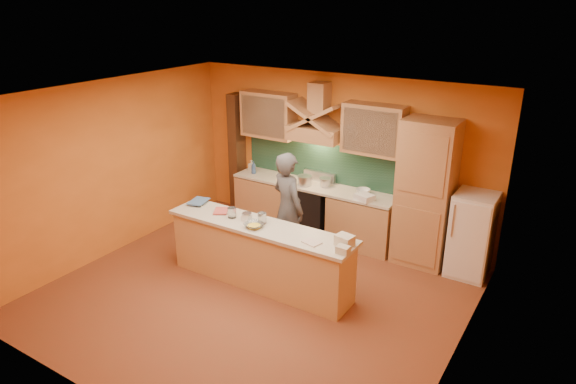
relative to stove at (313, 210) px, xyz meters
The scene contains 36 objects.
floor 2.27m from the stove, 82.23° to the right, with size 5.50×5.00×0.01m, color brown.
ceiling 3.23m from the stove, 82.23° to the right, with size 5.50×5.00×0.01m, color white.
wall_back 1.04m from the stove, 45.00° to the left, with size 5.50×0.02×2.80m, color orange.
wall_front 4.80m from the stove, 86.35° to the right, with size 5.50×0.02×2.80m, color orange.
wall_left 3.43m from the stove, 138.08° to the right, with size 0.02×5.00×2.80m, color orange.
wall_right 3.88m from the stove, 35.80° to the right, with size 0.02×5.00×2.80m, color orange.
base_cabinet_left 0.95m from the stove, behind, with size 1.10×0.60×0.86m, color tan.
base_cabinet_right 0.95m from the stove, ahead, with size 1.10×0.60×0.86m, color tan.
counter_top 0.45m from the stove, behind, with size 3.00×0.62×0.04m, color beige.
stove is the anchor object (origin of this frame).
backsplash 0.85m from the stove, 90.00° to the left, with size 3.00×0.03×0.70m, color #1B3C2E.
range_hood 1.37m from the stove, 90.00° to the left, with size 0.92×0.50×0.24m, color tan.
hood_chimney 1.96m from the stove, 90.00° to the left, with size 0.30×0.30×0.50m, color tan.
upper_cabinet_left 1.85m from the stove, behind, with size 1.00×0.35×0.80m, color tan.
upper_cabinet_right 1.85m from the stove, ahead, with size 1.00×0.35×0.80m, color tan.
pantry_column 2.07m from the stove, ahead, with size 0.80×0.60×2.30m, color tan.
fridge 2.71m from the stove, ahead, with size 0.58×0.60×1.30m, color white.
trim_column_left 1.89m from the stove, behind, with size 0.20×0.30×2.30m, color #472816.
island_body 1.91m from the stove, 83.99° to the right, with size 2.80×0.55×0.88m, color tan.
island_top 1.97m from the stove, 83.99° to the right, with size 2.90×0.62×0.05m, color beige.
person 1.19m from the stove, 81.41° to the right, with size 0.65×0.43×1.79m, color #4C4C51.
pot_large 0.56m from the stove, 138.96° to the right, with size 0.24×0.24×0.18m, color #B6B6BD.
pot_small 0.56m from the stove, ahead, with size 0.18×0.18×0.14m, color silver.
soap_bottle_a 1.46m from the stove, behind, with size 0.09×0.09×0.20m, color beige.
soap_bottle_b 1.36m from the stove, behind, with size 0.09×0.09×0.23m, color #304E85.
bowl_back 1.04m from the stove, ahead, with size 0.24×0.24×0.07m, color white.
dish_rack 1.18m from the stove, 10.45° to the right, with size 0.28×0.22×0.10m, color white.
book_lower 2.05m from the stove, 108.95° to the right, with size 0.20×0.27×0.03m, color #C14B45.
book_upper 2.20m from the stove, 123.61° to the right, with size 0.25×0.34×0.03m, color #456899.
jar_large 2.01m from the stove, 98.54° to the right, with size 0.12×0.12×0.15m, color silver.
jar_small 1.93m from the stove, 83.82° to the right, with size 0.12×0.12×0.16m, color silver.
kitchen_scale 1.95m from the stove, 91.19° to the right, with size 0.12×0.12×0.10m, color white.
mixing_bowl 2.09m from the stove, 84.68° to the right, with size 0.26×0.26×0.06m, color white.
cloth 2.34m from the stove, 61.09° to the right, with size 0.23×0.17×0.02m, color beige.
grocery_bag_a 2.44m from the stove, 50.81° to the right, with size 0.22×0.18×0.14m, color beige.
grocery_bag_b 2.64m from the stove, 52.33° to the right, with size 0.16×0.13×0.10m, color beige.
Camera 1 is at (3.74, -5.07, 3.97)m, focal length 32.00 mm.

